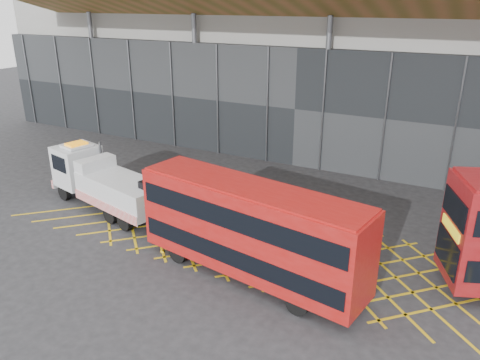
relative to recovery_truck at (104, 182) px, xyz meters
The scene contains 6 objects.
ground_plane 4.75m from the recovery_truck, ahead, with size 120.00×120.00×0.00m, color #262628.
road_markings 9.42m from the recovery_truck, ahead, with size 26.36×7.16×0.01m.
construction_building 21.13m from the recovery_truck, 71.11° to the left, with size 55.00×23.97×18.00m.
recovery_truck is the anchor object (origin of this frame).
bus_towed 10.49m from the recovery_truck, 13.38° to the right, with size 10.29×3.95×4.09m.
worker 6.25m from the recovery_truck, 22.76° to the right, with size 0.65×0.43×1.79m, color yellow.
Camera 1 is at (13.28, -17.94, 10.90)m, focal length 35.00 mm.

